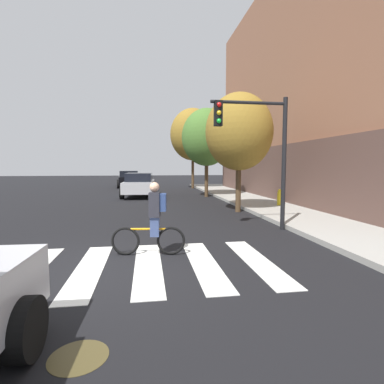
% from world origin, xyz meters
% --- Properties ---
extents(ground_plane, '(120.00, 120.00, 0.00)m').
position_xyz_m(ground_plane, '(0.00, 0.00, 0.00)').
color(ground_plane, black).
extents(crosswalk_stripes, '(6.38, 3.25, 0.01)m').
position_xyz_m(crosswalk_stripes, '(0.46, 0.00, 0.01)').
color(crosswalk_stripes, silver).
rests_on(crosswalk_stripes, ground).
extents(manhole_cover, '(0.64, 0.64, 0.01)m').
position_xyz_m(manhole_cover, '(0.29, -2.84, 0.00)').
color(manhole_cover, '#473D1E').
rests_on(manhole_cover, ground).
extents(sedan_mid, '(2.38, 4.71, 1.59)m').
position_xyz_m(sedan_mid, '(0.53, 14.23, 0.82)').
color(sedan_mid, '#B7B7BC').
rests_on(sedan_mid, ground).
extents(sedan_far, '(2.51, 4.76, 1.59)m').
position_xyz_m(sedan_far, '(-0.76, 23.53, 0.82)').
color(sedan_far, black).
rests_on(sedan_far, ground).
extents(cyclist, '(1.70, 0.39, 1.69)m').
position_xyz_m(cyclist, '(1.18, 0.79, 0.84)').
color(cyclist, black).
rests_on(cyclist, ground).
extents(traffic_light_near, '(2.47, 0.28, 4.20)m').
position_xyz_m(traffic_light_near, '(4.54, 2.97, 2.86)').
color(traffic_light_near, black).
rests_on(traffic_light_near, ground).
extents(fire_hydrant, '(0.33, 0.22, 0.78)m').
position_xyz_m(fire_hydrant, '(7.43, 7.64, 0.53)').
color(fire_hydrant, gold).
rests_on(fire_hydrant, sidewalk).
extents(street_tree_near, '(2.95, 2.95, 5.25)m').
position_xyz_m(street_tree_near, '(5.07, 6.81, 3.54)').
color(street_tree_near, '#4C3823').
rests_on(street_tree_near, ground).
extents(street_tree_mid, '(3.27, 3.27, 5.82)m').
position_xyz_m(street_tree_mid, '(4.95, 13.47, 3.93)').
color(street_tree_mid, '#4C3823').
rests_on(street_tree_mid, ground).
extents(street_tree_far, '(4.08, 4.08, 7.25)m').
position_xyz_m(street_tree_far, '(5.20, 21.07, 4.90)').
color(street_tree_far, '#4C3823').
rests_on(street_tree_far, ground).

